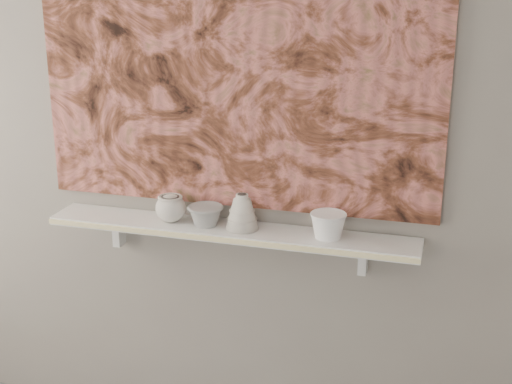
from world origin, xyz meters
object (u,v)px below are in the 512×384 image
at_px(cup_cream, 171,208).
at_px(bowl_grey, 206,215).
at_px(painting, 235,58).
at_px(bowl_white, 328,225).
at_px(bell_vessel, 242,211).
at_px(shelf, 230,231).

bearing_deg(cup_cream, bowl_grey, 0.00).
distance_m(painting, bowl_white, 0.68).
distance_m(cup_cream, bell_vessel, 0.28).
height_order(bowl_grey, cup_cream, cup_cream).
xyz_separation_m(painting, cup_cream, (-0.23, -0.08, -0.56)).
relative_size(shelf, painting, 0.93).
bearing_deg(bell_vessel, shelf, 180.00).
bearing_deg(painting, bowl_white, -12.33).
bearing_deg(bell_vessel, cup_cream, 180.00).
distance_m(shelf, bowl_white, 0.37).
bearing_deg(shelf, bell_vessel, 0.00).
xyz_separation_m(painting, bowl_white, (0.37, -0.08, -0.56)).
relative_size(painting, bell_vessel, 11.23).
xyz_separation_m(cup_cream, bell_vessel, (0.28, 0.00, 0.01)).
bearing_deg(painting, bowl_grey, -139.32).
bearing_deg(bowl_white, shelf, 180.00).
xyz_separation_m(shelf, painting, (0.00, 0.08, 0.62)).
bearing_deg(shelf, painting, 90.00).
xyz_separation_m(shelf, bowl_grey, (-0.09, 0.00, 0.05)).
height_order(bowl_grey, bell_vessel, bell_vessel).
bearing_deg(bowl_grey, bell_vessel, 0.00).
height_order(bell_vessel, bowl_white, bell_vessel).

